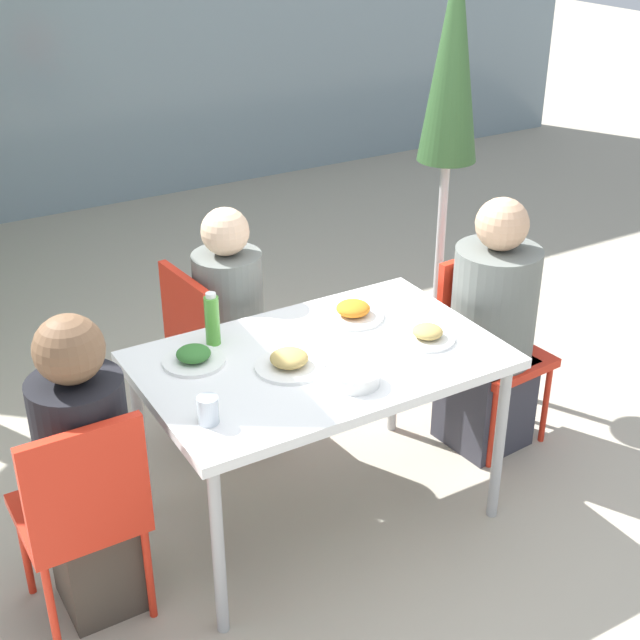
% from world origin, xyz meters
% --- Properties ---
extents(ground_plane, '(24.00, 24.00, 0.00)m').
position_xyz_m(ground_plane, '(0.00, 0.00, 0.00)').
color(ground_plane, '#B2A893').
extents(building_facade, '(10.00, 0.20, 3.00)m').
position_xyz_m(building_facade, '(0.00, 4.15, 1.50)').
color(building_facade, gray).
rests_on(building_facade, ground).
extents(dining_table, '(1.34, 0.85, 0.75)m').
position_xyz_m(dining_table, '(0.00, 0.00, 0.69)').
color(dining_table, white).
rests_on(dining_table, ground).
extents(chair_left, '(0.40, 0.40, 0.86)m').
position_xyz_m(chair_left, '(-0.97, -0.09, 0.50)').
color(chair_left, red).
rests_on(chair_left, ground).
extents(person_left, '(0.32, 0.32, 1.16)m').
position_xyz_m(person_left, '(-0.92, -0.01, 0.56)').
color(person_left, '#473D33').
rests_on(person_left, ground).
extents(chair_right, '(0.43, 0.43, 0.86)m').
position_xyz_m(chair_right, '(0.96, 0.16, 0.50)').
color(chair_right, red).
rests_on(chair_right, ground).
extents(person_right, '(0.37, 0.37, 1.18)m').
position_xyz_m(person_right, '(0.92, 0.08, 0.55)').
color(person_right, '#383842').
rests_on(person_right, ground).
extents(chair_far, '(0.43, 0.43, 0.86)m').
position_xyz_m(chair_far, '(-0.15, 0.72, 0.50)').
color(chair_far, red).
rests_on(chair_far, ground).
extents(person_far, '(0.30, 0.30, 1.14)m').
position_xyz_m(person_far, '(-0.06, 0.67, 0.54)').
color(person_far, '#473D33').
rests_on(person_far, ground).
extents(closed_umbrella, '(0.36, 0.36, 2.12)m').
position_xyz_m(closed_umbrella, '(1.11, 0.71, 1.49)').
color(closed_umbrella, '#333333').
rests_on(closed_umbrella, ground).
extents(plate_0, '(0.23, 0.23, 0.07)m').
position_xyz_m(plate_0, '(-0.43, 0.19, 0.78)').
color(plate_0, white).
rests_on(plate_0, dining_table).
extents(plate_1, '(0.25, 0.25, 0.07)m').
position_xyz_m(plate_1, '(0.27, 0.20, 0.78)').
color(plate_1, white).
rests_on(plate_1, dining_table).
extents(plate_2, '(0.22, 0.22, 0.06)m').
position_xyz_m(plate_2, '(0.42, -0.11, 0.77)').
color(plate_2, white).
rests_on(plate_2, dining_table).
extents(plate_3, '(0.26, 0.26, 0.07)m').
position_xyz_m(plate_3, '(-0.14, -0.02, 0.78)').
color(plate_3, white).
rests_on(plate_3, dining_table).
extents(bottle, '(0.06, 0.06, 0.21)m').
position_xyz_m(bottle, '(-0.30, 0.29, 0.85)').
color(bottle, '#51A338').
rests_on(bottle, dining_table).
extents(drinking_cup, '(0.07, 0.07, 0.10)m').
position_xyz_m(drinking_cup, '(-0.54, -0.20, 0.80)').
color(drinking_cup, silver).
rests_on(drinking_cup, dining_table).
extents(salad_bowl, '(0.17, 0.17, 0.05)m').
position_xyz_m(salad_bowl, '(0.01, -0.24, 0.78)').
color(salad_bowl, white).
rests_on(salad_bowl, dining_table).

